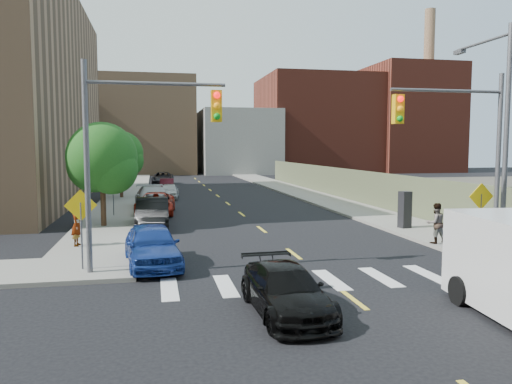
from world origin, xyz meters
name	(u,v)px	position (x,y,z in m)	size (l,w,h in m)	color
ground	(385,324)	(0.00, 0.00, 0.00)	(160.00, 160.00, 0.00)	black
sidewalk_nw	(131,188)	(-7.75, 41.50, 0.07)	(3.50, 73.00, 0.15)	gray
sidewalk_ne	(278,185)	(7.75, 41.50, 0.07)	(3.50, 73.00, 0.15)	gray
fence_north	(339,183)	(9.60, 28.00, 1.25)	(0.12, 44.00, 2.50)	#666F4E
bg_bldg_west	(41,135)	(-22.00, 70.00, 6.00)	(14.00, 18.00, 12.00)	#592319
bg_bldg_midwest	(149,126)	(-6.00, 72.00, 7.50)	(14.00, 16.00, 15.00)	#8C6B4C
bg_bldg_center	(237,142)	(8.00, 70.00, 5.00)	(12.00, 16.00, 10.00)	gray
bg_bldg_east	(315,125)	(22.00, 72.00, 8.00)	(18.00, 18.00, 16.00)	#592319
bg_bldg_fareast	(406,119)	(38.00, 70.00, 9.00)	(14.00, 16.00, 18.00)	#592319
smokestack	(428,91)	(42.00, 70.00, 14.00)	(1.80, 1.80, 28.00)	#8C6B4C
signal_nw	(135,138)	(-5.98, 6.00, 4.53)	(4.59, 0.30, 7.00)	#59595E
signal_ne	(463,139)	(5.98, 6.00, 4.53)	(4.59, 0.30, 7.00)	#59595E
streetlight_ne	(500,122)	(8.20, 6.90, 5.22)	(0.25, 3.70, 9.00)	#59595E
warn_sign_nw	(81,215)	(-7.80, 6.50, 1.99)	(1.06, 0.06, 2.83)	#59595E
warn_sign_ne	(481,204)	(7.20, 6.50, 1.99)	(1.06, 0.06, 2.83)	#59595E
warn_sign_midwest	(113,185)	(-7.80, 20.00, 1.99)	(1.06, 0.06, 2.83)	#59595E
tree_west_near	(102,162)	(-8.00, 16.05, 3.48)	(3.66, 3.64, 5.52)	#332114
tree_west_far	(121,156)	(-8.00, 31.05, 3.48)	(3.66, 3.64, 5.52)	#332114
parked_car_blue	(152,245)	(-5.50, 7.00, 0.76)	(1.79, 4.44, 1.51)	navy
parked_car_black	(153,213)	(-5.50, 15.76, 0.78)	(1.65, 4.73, 1.56)	black
parked_car_red	(155,203)	(-5.33, 20.94, 0.69)	(2.30, 4.98, 1.38)	#A01F10
parked_car_silver	(153,198)	(-5.50, 23.40, 0.79)	(2.22, 5.46, 1.58)	#A7ABAF
parked_car_white	(169,191)	(-4.20, 30.33, 0.64)	(1.50, 3.73, 1.27)	silver
parked_car_maroon	(167,185)	(-4.20, 37.36, 0.61)	(1.29, 3.70, 1.22)	#3B0B14
parked_car_grey	(163,178)	(-4.42, 46.42, 0.70)	(2.31, 5.01, 1.39)	black
black_sedan	(286,290)	(-2.16, 1.17, 0.61)	(1.71, 4.21, 1.22)	black
mailbox	(456,229)	(6.79, 7.50, 0.85)	(0.67, 0.55, 1.45)	navy
payphone	(405,210)	(7.03, 12.22, 1.07)	(0.55, 0.45, 1.85)	black
pedestrian_west	(77,225)	(-8.56, 10.66, 1.03)	(0.64, 0.42, 1.76)	gray
pedestrian_east	(436,223)	(6.30, 8.18, 1.01)	(0.84, 0.65, 1.72)	gray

